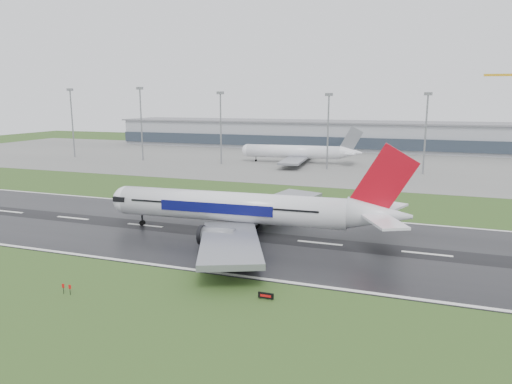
% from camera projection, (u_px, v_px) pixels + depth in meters
% --- Properties ---
extents(ground, '(520.00, 520.00, 0.00)m').
position_uv_depth(ground, '(145.00, 226.00, 106.49)').
color(ground, '#2A471A').
rests_on(ground, ground).
extents(runway, '(400.00, 45.00, 0.10)m').
position_uv_depth(runway, '(145.00, 225.00, 106.48)').
color(runway, black).
rests_on(runway, ground).
extents(apron, '(400.00, 130.00, 0.08)m').
position_uv_depth(apron, '(291.00, 160.00, 222.10)').
color(apron, slate).
rests_on(apron, ground).
extents(terminal, '(240.00, 36.00, 15.00)m').
position_uv_depth(terminal, '(319.00, 135.00, 276.17)').
color(terminal, gray).
rests_on(terminal, ground).
extents(main_airliner, '(67.65, 64.75, 19.01)m').
position_uv_depth(main_airliner, '(250.00, 190.00, 97.61)').
color(main_airliner, white).
rests_on(main_airliner, runway).
extents(parked_airliner, '(58.65, 55.14, 16.12)m').
position_uv_depth(parked_airliner, '(298.00, 145.00, 209.77)').
color(parked_airliner, white).
rests_on(parked_airliner, apron).
extents(runway_sign, '(2.28, 0.90, 1.04)m').
position_uv_depth(runway_sign, '(266.00, 296.00, 67.11)').
color(runway_sign, black).
rests_on(runway_sign, ground).
extents(floodmast_0, '(0.64, 0.64, 32.02)m').
position_uv_depth(floodmast_0, '(72.00, 124.00, 229.89)').
color(floodmast_0, gray).
rests_on(floodmast_0, ground).
extents(floodmast_1, '(0.64, 0.64, 32.38)m').
position_uv_depth(floodmast_1, '(141.00, 126.00, 217.09)').
color(floodmast_1, gray).
rests_on(floodmast_1, ground).
extents(floodmast_2, '(0.64, 0.64, 30.15)m').
position_uv_depth(floodmast_2, '(221.00, 130.00, 204.27)').
color(floodmast_2, gray).
rests_on(floodmast_2, ground).
extents(floodmast_3, '(0.64, 0.64, 29.30)m').
position_uv_depth(floodmast_3, '(328.00, 133.00, 189.03)').
color(floodmast_3, gray).
rests_on(floodmast_3, ground).
extents(floodmast_4, '(0.64, 0.64, 29.45)m').
position_uv_depth(floodmast_4, '(425.00, 135.00, 176.94)').
color(floodmast_4, gray).
rests_on(floodmast_4, ground).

